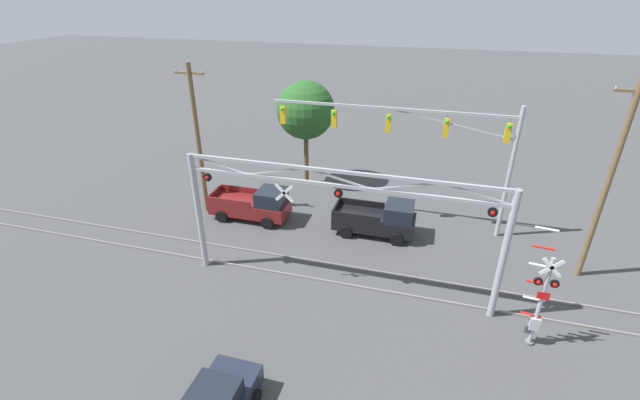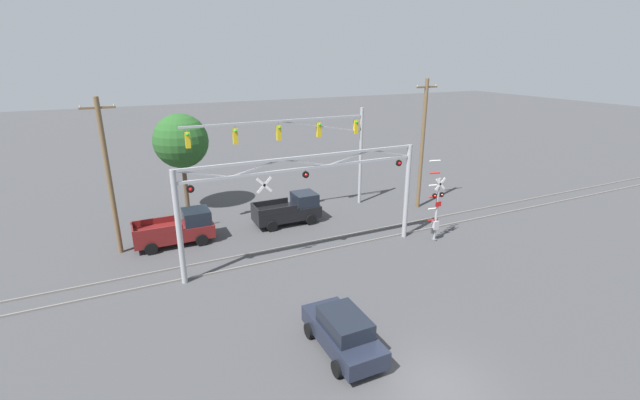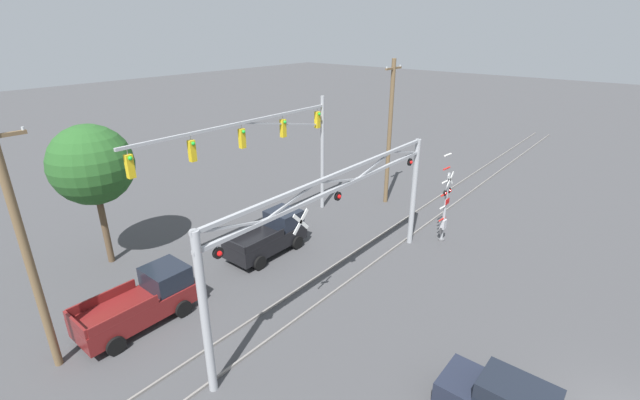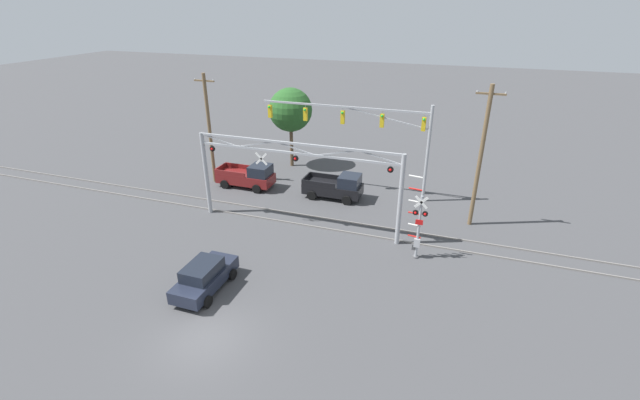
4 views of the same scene
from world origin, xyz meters
TOP-DOWN VIEW (x-y plane):
  - ground_plane at (0.00, 0.00)m, footprint 200.00×200.00m
  - rail_track_near at (0.00, 11.77)m, footprint 80.00×0.08m
  - rail_track_far at (0.00, 13.21)m, footprint 80.00×0.08m
  - crossing_gantry at (-0.01, 11.49)m, footprint 14.14×0.31m
  - crossing_signal_mast at (8.25, 10.17)m, footprint 1.30×0.35m
  - traffic_signal_span at (3.67, 18.60)m, footprint 13.41×0.39m
  - pickup_truck_lead at (1.15, 16.93)m, footprint 4.60×2.14m
  - pickup_truck_following at (-6.42, 16.67)m, footprint 4.76×2.14m
  - sedan_waiting at (-2.04, 3.23)m, footprint 2.01×4.23m
  - utility_pole_left at (-9.82, 16.84)m, footprint 1.80×0.28m
  - utility_pole_right at (11.32, 15.77)m, footprint 1.80×0.28m
  - background_tree_beyond_span at (-4.98, 22.64)m, footprint 3.93×3.93m

SIDE VIEW (x-z plane):
  - ground_plane at x=0.00m, z-range 0.00..0.00m
  - rail_track_near at x=0.00m, z-range 0.00..0.10m
  - rail_track_far at x=0.00m, z-range 0.00..0.10m
  - sedan_waiting at x=-2.04m, z-range 0.00..1.68m
  - pickup_truck_lead at x=1.15m, z-range -0.06..1.99m
  - pickup_truck_following at x=-6.42m, z-range -0.06..1.99m
  - crossing_signal_mast at x=8.25m, z-range -0.62..4.71m
  - crossing_gantry at x=-0.01m, z-range 1.04..7.11m
  - utility_pole_left at x=-9.82m, z-range 0.15..9.29m
  - utility_pole_right at x=11.32m, z-range 0.15..9.81m
  - background_tree_beyond_span at x=-4.98m, z-range 1.66..8.96m
  - traffic_signal_span at x=3.67m, z-range 1.67..9.19m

